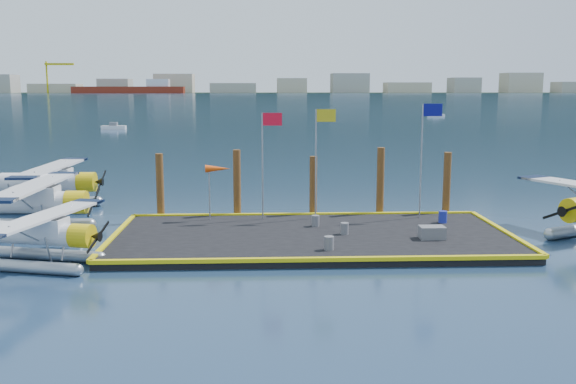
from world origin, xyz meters
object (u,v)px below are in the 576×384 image
(piling_2, at_px, (313,188))
(piling_3, at_px, (380,184))
(seaplane_c, at_px, (46,185))
(piling_0, at_px, (160,188))
(drum_3, at_px, (329,243))
(piling_4, at_px, (447,186))
(seaplane_b, at_px, (28,206))
(flagpole_red, at_px, (266,149))
(flagpole_blue, at_px, (425,143))
(drum_4, at_px, (443,217))
(windsock, at_px, (217,170))
(piling_1, at_px, (237,185))
(drum_1, at_px, (345,228))
(crate, at_px, (432,232))
(drum_5, at_px, (315,221))
(flagpole_yellow, at_px, (319,147))
(seaplane_a, at_px, (37,237))

(piling_2, height_order, piling_3, piling_3)
(seaplane_c, relative_size, piling_0, 2.61)
(drum_3, height_order, piling_4, piling_4)
(seaplane_b, height_order, flagpole_red, flagpole_red)
(piling_4, bearing_deg, seaplane_c, 171.09)
(flagpole_blue, distance_m, piling_0, 15.51)
(drum_4, distance_m, windsock, 12.80)
(drum_3, xyz_separation_m, piling_4, (7.99, 8.76, 1.28))
(piling_1, height_order, piling_3, piling_3)
(seaplane_b, relative_size, windsock, 3.28)
(drum_1, distance_m, piling_0, 11.66)
(seaplane_c, bearing_deg, windsock, 65.70)
(seaplane_b, xyz_separation_m, windsock, (9.95, 1.71, 1.64))
(seaplane_b, distance_m, crate, 21.12)
(drum_4, height_order, flagpole_blue, flagpole_blue)
(drum_5, distance_m, piling_4, 9.05)
(windsock, xyz_separation_m, piling_2, (5.53, 1.60, -1.33))
(drum_5, distance_m, piling_0, 9.64)
(drum_4, bearing_deg, drum_3, -140.51)
(seaplane_b, bearing_deg, drum_3, 72.08)
(drum_3, bearing_deg, flagpole_yellow, 88.43)
(drum_4, relative_size, piling_0, 0.16)
(flagpole_red, relative_size, piling_1, 1.43)
(piling_4, bearing_deg, seaplane_b, -171.97)
(piling_3, bearing_deg, drum_1, -117.00)
(seaplane_b, bearing_deg, piling_4, 99.51)
(flagpole_red, height_order, piling_2, flagpole_red)
(drum_4, bearing_deg, seaplane_c, 163.74)
(piling_1, relative_size, piling_2, 1.11)
(seaplane_b, xyz_separation_m, piling_3, (19.48, 3.31, 0.56))
(drum_3, xyz_separation_m, flagpole_blue, (6.19, 7.16, 3.97))
(windsock, bearing_deg, drum_5, -20.92)
(seaplane_a, distance_m, seaplane_c, 14.04)
(drum_3, height_order, windsock, windsock)
(drum_3, xyz_separation_m, drum_5, (-0.18, 5.12, -0.02))
(crate, bearing_deg, piling_2, 128.25)
(windsock, bearing_deg, piling_3, 9.53)
(drum_3, relative_size, drum_5, 1.07)
(drum_4, height_order, windsock, windsock)
(drum_5, bearing_deg, crate, -29.56)
(seaplane_c, bearing_deg, seaplane_a, 17.97)
(piling_3, bearing_deg, flagpole_blue, -36.07)
(flagpole_blue, bearing_deg, windsock, 180.00)
(flagpole_yellow, bearing_deg, drum_4, -12.14)
(drum_1, distance_m, flagpole_red, 6.73)
(windsock, bearing_deg, drum_4, -6.63)
(flagpole_red, distance_m, piling_0, 6.84)
(seaplane_a, bearing_deg, piling_0, 172.09)
(piling_3, bearing_deg, piling_0, 180.00)
(seaplane_a, xyz_separation_m, flagpole_blue, (19.12, 7.96, 3.35))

